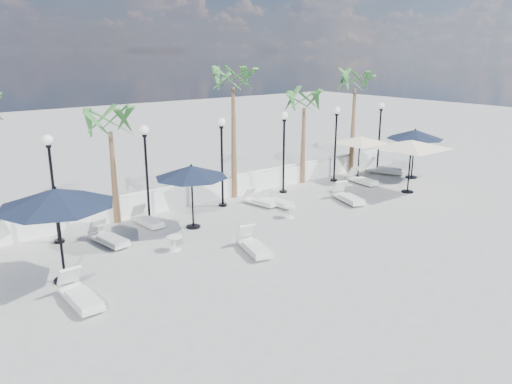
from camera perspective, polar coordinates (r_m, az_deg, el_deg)
ground at (r=17.18m, az=8.63°, el=-6.68°), size 100.00×100.00×0.00m
balustrade at (r=22.52m, az=-5.27°, el=0.15°), size 26.00×0.30×1.01m
lamppost_1 at (r=18.34m, az=-22.31°, el=1.92°), size 0.36×0.36×3.84m
lamppost_2 at (r=19.53m, az=-12.46°, el=3.54°), size 0.36×0.36×3.84m
lamppost_3 at (r=21.24m, az=-3.93°, el=4.84°), size 0.36×0.36×3.84m
lamppost_4 at (r=23.35m, az=3.21°, el=5.85°), size 0.36×0.36×3.84m
lamppost_5 at (r=25.77m, az=9.11°, el=6.62°), size 0.36×0.36×3.84m
lamppost_6 at (r=28.41m, az=13.98°, el=7.20°), size 0.36×0.36×3.84m
palm_1 at (r=19.64m, az=-16.35°, el=7.09°), size 2.60×2.60×4.70m
palm_2 at (r=22.24m, az=-2.64°, el=12.18°), size 2.60×2.60×6.10m
palm_3 at (r=25.08m, az=5.53°, el=9.86°), size 2.60×2.60×4.90m
palm_4 at (r=27.68m, az=11.26°, el=11.81°), size 2.60×2.60×5.70m
lounger_0 at (r=18.25m, az=-16.51°, el=-5.02°), size 0.89×1.93×0.70m
lounger_1 at (r=14.38m, az=-19.45°, el=-11.04°), size 0.67×1.96×0.73m
lounger_2 at (r=19.79m, az=-12.32°, el=-3.15°), size 0.69×1.74×0.64m
lounger_3 at (r=21.79m, az=2.34°, el=-1.03°), size 0.73×1.74×0.63m
lounger_4 at (r=16.80m, az=-0.27°, el=-6.16°), size 1.07×1.96×0.70m
lounger_5 at (r=21.84m, az=0.46°, el=-0.99°), size 0.83×1.72×0.62m
lounger_6 at (r=22.65m, az=10.46°, el=-0.54°), size 1.17×2.06×0.74m
lounger_7 at (r=25.90m, az=12.03°, el=1.40°), size 0.80×1.87×0.68m
lounger_8 at (r=28.31m, az=14.44°, el=2.53°), size 1.44×2.18×0.78m
side_table_0 at (r=17.15m, az=-9.29°, el=-5.66°), size 0.52×0.52×0.50m
side_table_1 at (r=18.83m, az=-17.60°, el=-4.14°), size 0.57×0.57×0.55m
side_table_2 at (r=20.23m, az=3.86°, el=-2.13°), size 0.51×0.51×0.50m
parasol_navy_left at (r=15.06m, az=-21.91°, el=-0.63°), size 3.29×3.29×2.90m
parasol_navy_mid at (r=18.71m, az=-7.40°, el=2.29°), size 2.78×2.78×2.49m
parasol_navy_right at (r=27.44m, az=17.71°, el=6.27°), size 2.95×2.95×2.65m
parasol_cream_sq_a at (r=24.43m, az=17.38°, el=5.66°), size 5.53×5.53×2.72m
parasol_cream_sq_b at (r=26.75m, az=11.81°, el=6.21°), size 4.77×4.77×2.39m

